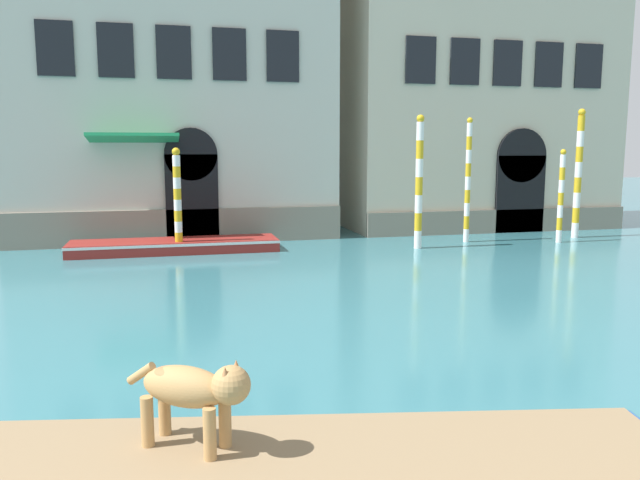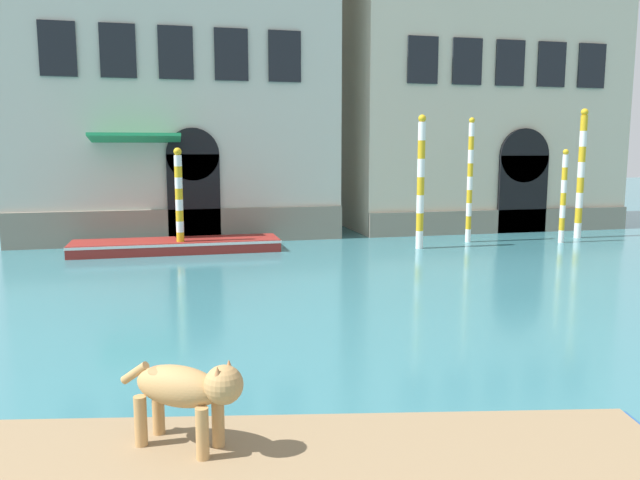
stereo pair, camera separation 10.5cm
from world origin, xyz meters
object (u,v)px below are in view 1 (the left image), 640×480
(boat_foreground, at_px, (320,476))
(boat_moored_near_palazzo, at_px, (175,245))
(mooring_pole_1, at_px, (178,201))
(mooring_pole_2, at_px, (561,196))
(mooring_pole_0, at_px, (578,173))
(dog_on_deck, at_px, (194,389))
(mooring_pole_3, at_px, (468,180))
(mooring_pole_4, at_px, (419,182))

(boat_foreground, xyz_separation_m, boat_moored_near_palazzo, (-1.03, 14.72, -0.07))
(mooring_pole_1, bearing_deg, mooring_pole_2, -3.27)
(mooring_pole_0, bearing_deg, mooring_pole_1, -179.36)
(dog_on_deck, xyz_separation_m, mooring_pole_2, (12.95, 13.26, 0.54))
(mooring_pole_3, bearing_deg, mooring_pole_1, -179.17)
(boat_moored_near_palazzo, height_order, mooring_pole_1, mooring_pole_1)
(mooring_pole_4, bearing_deg, mooring_pole_1, 174.17)
(boat_foreground, distance_m, mooring_pole_2, 18.09)
(boat_moored_near_palazzo, bearing_deg, boat_foreground, -85.98)
(boat_foreground, bearing_deg, mooring_pole_2, 59.90)
(boat_moored_near_palazzo, bearing_deg, mooring_pole_0, -0.98)
(mooring_pole_2, bearing_deg, mooring_pole_3, 164.10)
(dog_on_deck, distance_m, mooring_pole_4, 15.34)
(mooring_pole_4, bearing_deg, boat_moored_near_palazzo, 171.30)
(dog_on_deck, relative_size, mooring_pole_3, 0.26)
(boat_moored_near_palazzo, height_order, mooring_pole_2, mooring_pole_2)
(mooring_pole_0, height_order, mooring_pole_1, mooring_pole_0)
(boat_moored_near_palazzo, distance_m, mooring_pole_3, 10.04)
(mooring_pole_0, height_order, mooring_pole_3, mooring_pole_0)
(boat_foreground, xyz_separation_m, mooring_pole_0, (13.15, 14.47, 2.05))
(dog_on_deck, distance_m, mooring_pole_2, 18.54)
(mooring_pole_2, bearing_deg, mooring_pole_4, -179.56)
(boat_foreground, xyz_separation_m, mooring_pole_2, (11.87, 13.58, 1.33))
(dog_on_deck, distance_m, mooring_pole_0, 20.10)
(dog_on_deck, bearing_deg, mooring_pole_3, 90.97)
(mooring_pole_0, bearing_deg, dog_on_deck, -135.18)
(mooring_pole_0, relative_size, mooring_pole_2, 1.44)
(mooring_pole_0, bearing_deg, boat_moored_near_palazzo, 179.00)
(boat_moored_near_palazzo, xyz_separation_m, mooring_pole_3, (9.85, -0.26, 1.94))
(boat_foreground, relative_size, mooring_pole_2, 2.16)
(boat_moored_near_palazzo, relative_size, mooring_pole_0, 1.39)
(mooring_pole_2, bearing_deg, boat_moored_near_palazzo, 174.98)
(dog_on_deck, distance_m, mooring_pole_3, 17.28)
(mooring_pole_1, bearing_deg, mooring_pole_0, 0.64)
(mooring_pole_2, relative_size, mooring_pole_3, 0.75)
(mooring_pole_1, bearing_deg, mooring_pole_4, -5.83)
(dog_on_deck, xyz_separation_m, mooring_pole_0, (14.23, 14.14, 1.25))
(boat_foreground, distance_m, mooring_pole_0, 19.66)
(boat_foreground, height_order, dog_on_deck, dog_on_deck)
(mooring_pole_0, xyz_separation_m, mooring_pole_2, (-1.28, -0.89, -0.71))
(dog_on_deck, xyz_separation_m, mooring_pole_1, (0.16, 13.99, 0.56))
(boat_moored_near_palazzo, relative_size, mooring_pole_2, 2.00)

